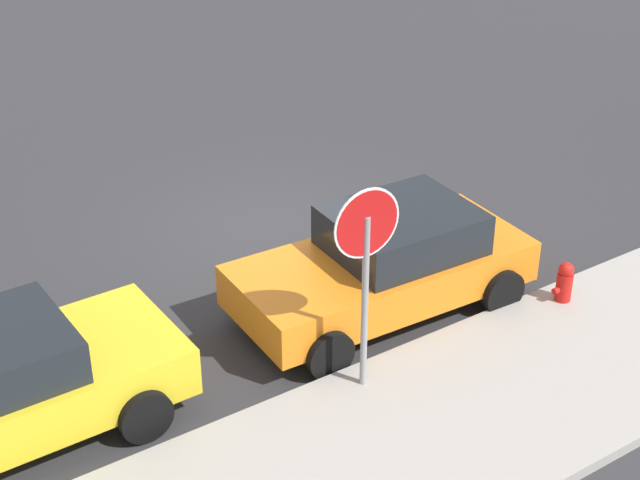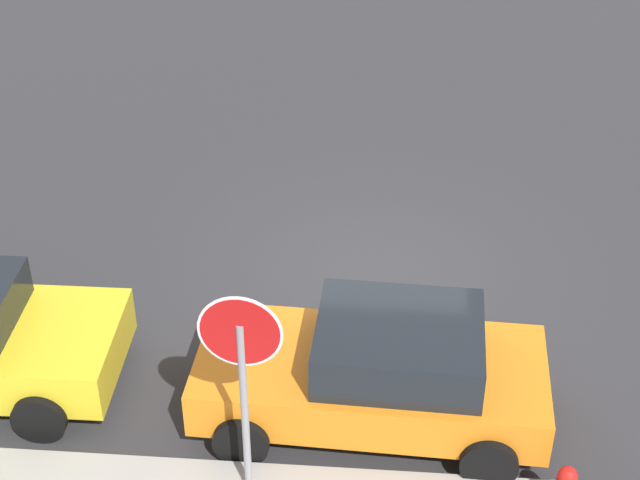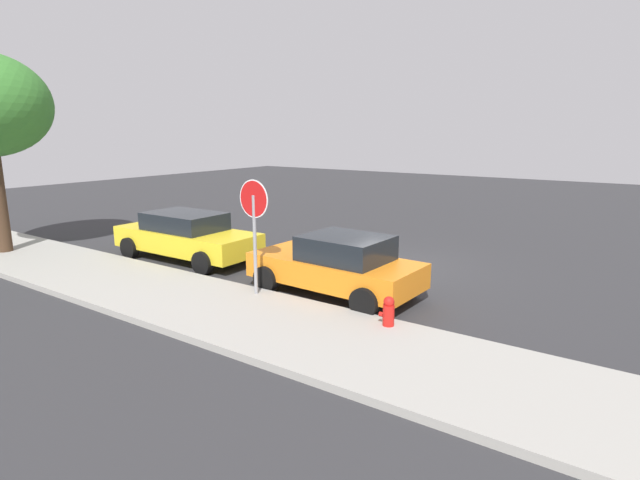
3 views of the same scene
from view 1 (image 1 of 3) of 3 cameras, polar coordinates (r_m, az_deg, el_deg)
The scene contains 5 objects.
ground_plane at distance 15.43m, azimuth -2.95°, elevation 0.75°, with size 60.00×60.00×0.00m, color #2D2D30.
sidewalk_curb at distance 11.89m, azimuth 10.48°, elevation -9.05°, with size 32.00×2.87×0.14m, color #9E9B93.
stop_sign at distance 10.86m, azimuth 2.69°, elevation -0.93°, with size 0.84×0.08×2.72m.
parked_car_orange at distance 13.06m, azimuth 3.89°, elevation -1.31°, with size 4.09×2.11×1.43m.
fire_hydrant at distance 13.62m, azimuth 14.01°, elevation -2.60°, with size 0.30×0.22×0.72m.
Camera 1 is at (6.88, 11.71, 7.33)m, focal length 55.00 mm.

